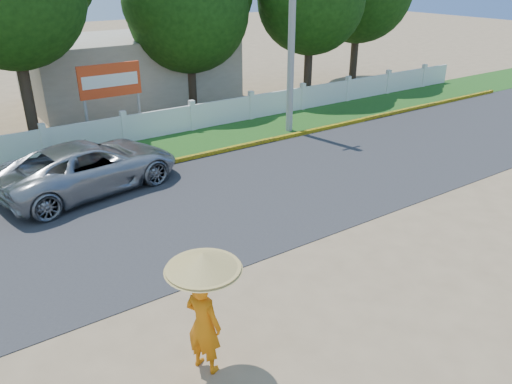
% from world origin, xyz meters
% --- Properties ---
extents(ground, '(120.00, 120.00, 0.00)m').
position_xyz_m(ground, '(0.00, 0.00, 0.00)').
color(ground, '#9E8460').
rests_on(ground, ground).
extents(road, '(60.00, 7.00, 0.02)m').
position_xyz_m(road, '(0.00, 4.50, 0.01)').
color(road, '#38383A').
rests_on(road, ground).
extents(grass_verge, '(60.00, 3.50, 0.03)m').
position_xyz_m(grass_verge, '(0.00, 9.75, 0.01)').
color(grass_verge, '#2D601E').
rests_on(grass_verge, ground).
extents(curb, '(40.00, 0.18, 0.16)m').
position_xyz_m(curb, '(0.00, 8.05, 0.08)').
color(curb, yellow).
rests_on(curb, ground).
extents(fence, '(40.00, 0.10, 1.10)m').
position_xyz_m(fence, '(0.00, 11.20, 0.55)').
color(fence, silver).
rests_on(fence, ground).
extents(building_near, '(10.00, 6.00, 3.20)m').
position_xyz_m(building_near, '(3.00, 18.00, 1.60)').
color(building_near, '#B7AD99').
rests_on(building_near, ground).
extents(utility_pole, '(0.28, 0.28, 8.39)m').
position_xyz_m(utility_pole, '(6.34, 8.80, 4.19)').
color(utility_pole, gray).
rests_on(utility_pole, ground).
extents(vehicle, '(5.91, 3.50, 1.54)m').
position_xyz_m(vehicle, '(-2.51, 7.45, 0.77)').
color(vehicle, '#9A9DA1').
rests_on(vehicle, ground).
extents(monk_with_parasol, '(1.27, 1.27, 2.31)m').
position_xyz_m(monk_with_parasol, '(-3.28, -1.28, 1.50)').
color(monk_with_parasol, orange).
rests_on(monk_with_parasol, ground).
extents(billboard, '(2.50, 0.13, 2.95)m').
position_xyz_m(billboard, '(0.01, 12.30, 2.14)').
color(billboard, gray).
rests_on(billboard, ground).
extents(tree_row, '(36.42, 7.35, 8.40)m').
position_xyz_m(tree_row, '(2.71, 14.44, 4.91)').
color(tree_row, '#473828').
rests_on(tree_row, ground).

